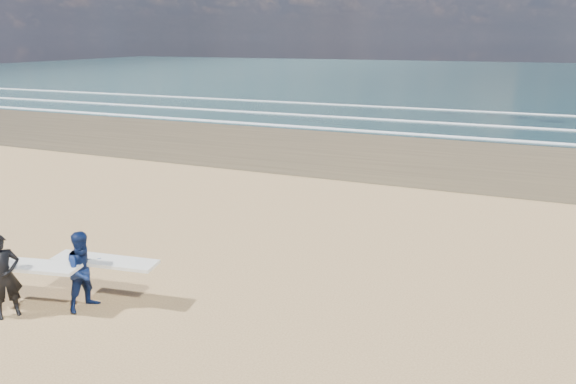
% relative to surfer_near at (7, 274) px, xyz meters
% --- Properties ---
extents(surfer_near, '(2.26, 1.20, 1.70)m').
position_rel_surfer_near_xyz_m(surfer_near, '(0.00, 0.00, 0.00)').
color(surfer_near, black).
rests_on(surfer_near, ground).
extents(surfer_far, '(2.25, 1.22, 1.63)m').
position_rel_surfer_near_xyz_m(surfer_far, '(1.19, 0.82, -0.05)').
color(surfer_far, '#0C1B48').
rests_on(surfer_far, ground).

